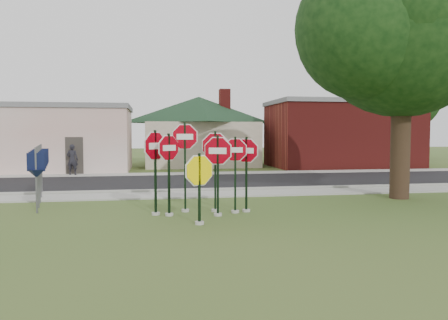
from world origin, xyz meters
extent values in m
plane|color=#3C5921|center=(0.00, 0.00, 0.00)|extent=(120.00, 120.00, 0.00)
cube|color=#999890|center=(0.00, 5.50, 0.03)|extent=(60.00, 1.60, 0.06)
cube|color=black|center=(0.00, 10.00, 0.02)|extent=(60.00, 7.00, 0.04)
cube|color=#999890|center=(0.00, 14.30, 0.03)|extent=(60.00, 1.60, 0.06)
cube|color=#999890|center=(0.00, 6.50, 0.07)|extent=(60.00, 0.20, 0.14)
cylinder|color=#A3A198|center=(0.33, 1.19, 0.04)|extent=(0.24, 0.24, 0.08)
cube|color=black|center=(0.33, 1.19, 1.18)|extent=(0.07, 0.07, 2.36)
cylinder|color=white|center=(0.33, 1.19, 1.91)|extent=(1.06, 0.42, 1.13)
cylinder|color=#92000E|center=(0.33, 1.19, 1.91)|extent=(0.99, 0.39, 1.05)
cube|color=white|center=(0.33, 1.19, 1.91)|extent=(0.49, 0.20, 0.18)
cylinder|color=#A3A198|center=(-0.33, 0.08, 0.04)|extent=(0.24, 0.24, 0.08)
cube|color=black|center=(-0.33, 0.08, 0.95)|extent=(0.07, 0.07, 1.89)
cylinder|color=white|center=(-0.33, 0.08, 1.44)|extent=(1.05, 0.47, 1.14)
cylinder|color=#FFE201|center=(-0.33, 0.08, 1.44)|extent=(0.98, 0.44, 1.06)
cylinder|color=#A3A198|center=(-1.07, 1.43, 0.04)|extent=(0.24, 0.24, 0.08)
cube|color=black|center=(-1.07, 1.43, 1.21)|extent=(0.08, 0.08, 2.41)
cylinder|color=white|center=(-1.07, 1.43, 1.99)|extent=(0.83, 0.66, 1.04)
cylinder|color=#92000E|center=(-1.07, 1.43, 1.99)|extent=(0.77, 0.61, 0.97)
cube|color=white|center=(-1.07, 1.43, 1.99)|extent=(0.38, 0.31, 0.17)
cylinder|color=#A3A198|center=(0.93, 1.59, 0.04)|extent=(0.24, 0.24, 0.08)
cube|color=black|center=(0.93, 1.59, 1.16)|extent=(0.07, 0.06, 2.31)
cylinder|color=white|center=(0.93, 1.59, 1.92)|extent=(0.96, 0.22, 0.97)
cylinder|color=#92000E|center=(0.93, 1.59, 1.92)|extent=(0.89, 0.21, 0.90)
cube|color=white|center=(0.93, 1.59, 1.92)|extent=(0.44, 0.10, 0.16)
cylinder|color=#A3A198|center=(0.36, 1.89, 0.04)|extent=(0.24, 0.24, 0.08)
cube|color=black|center=(0.36, 1.89, 1.24)|extent=(0.07, 0.06, 2.48)
cylinder|color=white|center=(0.36, 1.89, 2.03)|extent=(1.13, 0.19, 1.14)
cylinder|color=#92000E|center=(0.36, 1.89, 2.03)|extent=(1.05, 0.18, 1.06)
cube|color=white|center=(0.36, 1.89, 2.03)|extent=(0.52, 0.09, 0.18)
cylinder|color=#A3A198|center=(-0.56, 2.02, 0.04)|extent=(0.24, 0.24, 0.08)
cube|color=black|center=(-0.56, 2.02, 1.37)|extent=(0.07, 0.06, 2.75)
cylinder|color=white|center=(-0.56, 2.02, 2.31)|extent=(1.08, 0.14, 1.09)
cylinder|color=#92000E|center=(-0.56, 2.02, 2.31)|extent=(1.00, 0.13, 1.01)
cube|color=white|center=(-0.56, 2.02, 2.31)|extent=(0.50, 0.07, 0.17)
cylinder|color=#A3A198|center=(1.30, 1.70, 0.04)|extent=(0.24, 0.24, 0.08)
cube|color=black|center=(1.30, 1.70, 1.15)|extent=(0.08, 0.07, 2.31)
cylinder|color=white|center=(1.30, 1.70, 1.89)|extent=(0.90, 0.55, 1.04)
cylinder|color=#92000E|center=(1.30, 1.70, 1.89)|extent=(0.83, 0.52, 0.96)
cube|color=white|center=(1.30, 1.70, 1.89)|extent=(0.42, 0.26, 0.17)
cylinder|color=#A3A198|center=(-1.46, 1.62, 0.04)|extent=(0.24, 0.24, 0.08)
cube|color=black|center=(-1.46, 1.62, 1.26)|extent=(0.08, 0.08, 2.51)
cylinder|color=white|center=(-1.46, 1.62, 2.04)|extent=(0.86, 0.82, 1.17)
cylinder|color=#92000E|center=(-1.46, 1.62, 2.04)|extent=(0.80, 0.77, 1.09)
cube|color=white|center=(-1.46, 1.62, 2.04)|extent=(0.40, 0.38, 0.19)
cube|color=#59595E|center=(-5.00, 2.50, 1.00)|extent=(0.05, 0.05, 2.00)
cube|color=black|center=(-5.00, 2.50, 1.55)|extent=(0.55, 0.13, 0.55)
cone|color=black|center=(-5.00, 2.50, 1.20)|extent=(0.65, 0.65, 0.25)
cube|color=#59595E|center=(-5.20, 3.50, 1.00)|extent=(0.05, 0.05, 2.00)
cube|color=black|center=(-5.20, 3.50, 1.55)|extent=(0.55, 0.09, 0.55)
cone|color=black|center=(-5.20, 3.50, 1.20)|extent=(0.62, 0.62, 0.25)
cube|color=#59595E|center=(-5.40, 4.50, 1.00)|extent=(0.05, 0.05, 2.00)
cube|color=black|center=(-5.40, 4.50, 1.55)|extent=(0.55, 0.05, 0.55)
cone|color=black|center=(-5.40, 4.50, 1.20)|extent=(0.58, 0.58, 0.25)
cube|color=#59595E|center=(-5.60, 5.50, 1.00)|extent=(0.05, 0.05, 2.00)
cube|color=black|center=(-5.60, 5.50, 1.55)|extent=(0.55, 0.05, 0.55)
cone|color=black|center=(-5.60, 5.50, 1.20)|extent=(0.58, 0.58, 0.25)
cube|color=#59595E|center=(-5.80, 6.50, 1.00)|extent=(0.05, 0.05, 2.00)
cube|color=black|center=(-5.80, 6.50, 1.55)|extent=(0.55, 0.09, 0.55)
cone|color=black|center=(-5.80, 6.50, 1.20)|extent=(0.62, 0.62, 0.25)
cube|color=beige|center=(-9.00, 18.00, 2.00)|extent=(12.00, 6.00, 4.00)
cube|color=slate|center=(-9.00, 18.00, 4.05)|extent=(12.20, 6.20, 0.30)
cube|color=#332D28|center=(-6.00, 15.02, 1.10)|extent=(1.00, 0.10, 2.20)
cube|color=beige|center=(2.00, 22.00, 1.60)|extent=(8.00, 8.00, 3.20)
pyramid|color=#16311A|center=(2.00, 22.00, 5.20)|extent=(11.60, 11.60, 2.00)
cube|color=maroon|center=(4.00, 22.00, 5.00)|extent=(0.80, 0.80, 1.60)
cube|color=maroon|center=(12.00, 18.50, 2.25)|extent=(10.00, 6.00, 4.50)
cube|color=slate|center=(12.00, 18.50, 4.60)|extent=(10.20, 6.20, 0.30)
cube|color=white|center=(10.00, 15.55, 2.60)|extent=(2.00, 0.08, 0.90)
cylinder|color=black|center=(7.50, 3.50, 2.47)|extent=(0.70, 0.70, 4.95)
sphere|color=black|center=(7.50, 3.50, 6.36)|extent=(6.72, 6.72, 6.72)
cylinder|color=black|center=(22.00, 26.00, 2.00)|extent=(0.50, 0.50, 4.00)
sphere|color=black|center=(22.00, 26.00, 5.60)|extent=(5.60, 5.60, 5.60)
imported|color=black|center=(-6.02, 14.45, 0.93)|extent=(0.69, 0.51, 1.74)
camera|label=1|loc=(-1.55, -11.32, 2.42)|focal=35.00mm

